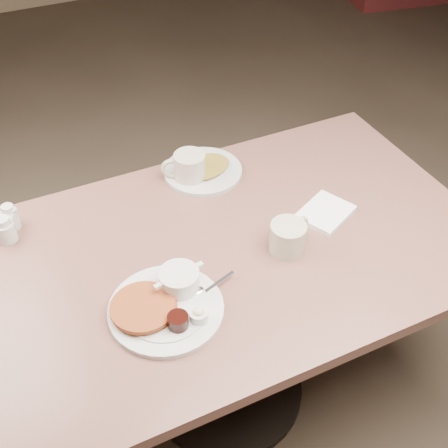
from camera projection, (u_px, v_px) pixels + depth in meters
name	position (u px, v px, depth m)	size (l,w,h in m)	color
room	(228.00, 24.00, 1.18)	(7.04, 8.04, 2.84)	#4C3F33
diner_table	(227.00, 286.00, 1.73)	(1.50, 0.90, 0.75)	#84564C
main_plate	(166.00, 302.00, 1.44)	(0.38, 0.34, 0.07)	silver
coffee_mug_near	(289.00, 237.00, 1.58)	(0.15, 0.13, 0.09)	beige
napkin	(325.00, 213.00, 1.71)	(0.20, 0.18, 0.02)	white
coffee_mug_far	(188.00, 168.00, 1.81)	(0.15, 0.13, 0.10)	beige
creamer_left	(5.00, 230.00, 1.62)	(0.09, 0.07, 0.08)	silver
creamer_right	(10.00, 217.00, 1.66)	(0.06, 0.07, 0.08)	silver
hash_plate	(203.00, 170.00, 1.87)	(0.30, 0.30, 0.04)	#BABBB7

